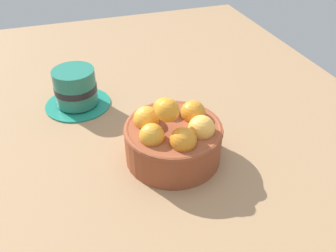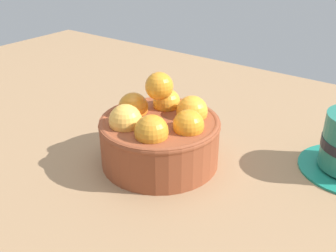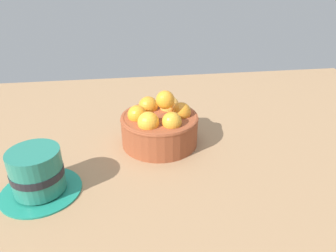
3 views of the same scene
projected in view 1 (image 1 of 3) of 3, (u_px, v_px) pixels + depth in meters
ground_plane at (173, 166)px, 61.07cm from camera, size 136.68×86.79×4.17cm
terracotta_bowl at (173, 137)px, 57.38cm from camera, size 15.53×15.53×11.83cm
coffee_cup at (76, 90)px, 70.53cm from camera, size 12.77×12.77×7.65cm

